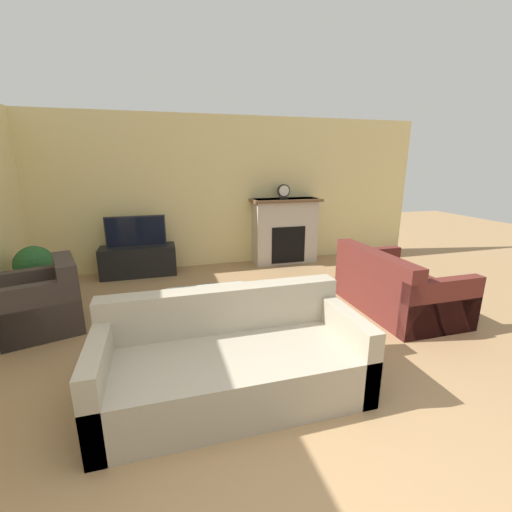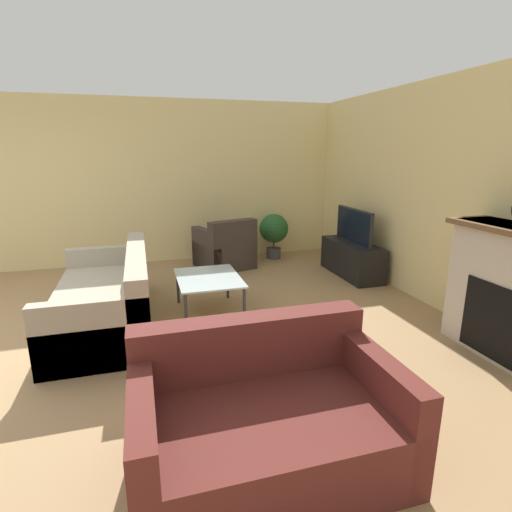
{
  "view_description": "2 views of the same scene",
  "coord_description": "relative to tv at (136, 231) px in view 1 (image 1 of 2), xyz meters",
  "views": [
    {
      "loc": [
        -0.77,
        -1.28,
        1.89
      ],
      "look_at": [
        0.45,
        3.0,
        0.67
      ],
      "focal_mm": 24.0,
      "sensor_mm": 36.0,
      "label": 1
    },
    {
      "loc": [
        4.12,
        1.61,
        1.87
      ],
      "look_at": [
        0.11,
        2.78,
        0.77
      ],
      "focal_mm": 28.0,
      "sensor_mm": 36.0,
      "label": 2
    }
  ],
  "objects": [
    {
      "name": "couch_sectional",
      "position": [
        0.89,
        -3.49,
        -0.49
      ],
      "size": [
        2.13,
        0.97,
        0.82
      ],
      "color": "#9E937F",
      "rests_on": "ground_plane"
    },
    {
      "name": "tv",
      "position": [
        0.0,
        0.0,
        0.0
      ],
      "size": [
        0.97,
        0.06,
        0.52
      ],
      "color": "#232328",
      "rests_on": "tv_stand"
    },
    {
      "name": "coffee_table",
      "position": [
        0.87,
        -2.38,
        -0.37
      ],
      "size": [
        0.94,
        0.72,
        0.45
      ],
      "color": "#333338",
      "rests_on": "ground_plane"
    },
    {
      "name": "mantel_clock",
      "position": [
        2.66,
        0.1,
        0.6
      ],
      "size": [
        0.24,
        0.07,
        0.27
      ],
      "color": "#28231E",
      "rests_on": "fireplace"
    },
    {
      "name": "couch_loveseat",
      "position": [
        3.3,
        -2.45,
        -0.49
      ],
      "size": [
        1.0,
        1.56,
        0.82
      ],
      "rotation": [
        0.0,
        0.0,
        1.57
      ],
      "color": "#5B231E",
      "rests_on": "ground_plane"
    },
    {
      "name": "fireplace",
      "position": [
        2.7,
        0.09,
        -0.13
      ],
      "size": [
        1.32,
        0.49,
        1.23
      ],
      "color": "#BCB2A3",
      "rests_on": "ground_plane"
    },
    {
      "name": "tv_stand",
      "position": [
        0.0,
        0.0,
        -0.52
      ],
      "size": [
        1.24,
        0.46,
        0.51
      ],
      "color": "black",
      "rests_on": "ground_plane"
    },
    {
      "name": "potted_plant",
      "position": [
        -1.3,
        -0.83,
        -0.27
      ],
      "size": [
        0.51,
        0.51,
        0.8
      ],
      "color": "#47474C",
      "rests_on": "ground_plane"
    },
    {
      "name": "wall_back",
      "position": [
        1.16,
        0.34,
        0.58
      ],
      "size": [
        8.67,
        0.06,
        2.7
      ],
      "color": "beige",
      "rests_on": "ground_plane"
    },
    {
      "name": "armchair_by_window",
      "position": [
        -0.96,
        -1.79,
        -0.47
      ],
      "size": [
        0.99,
        0.99,
        0.82
      ],
      "rotation": [
        0.0,
        0.0,
        -1.28
      ],
      "color": "#3D332D",
      "rests_on": "ground_plane"
    }
  ]
}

